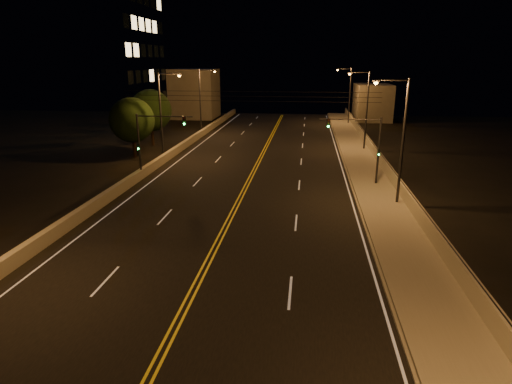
# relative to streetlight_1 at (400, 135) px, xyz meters

# --- Properties ---
(road) EXTENTS (18.00, 120.00, 0.02)m
(road) POSITION_rel_streetlight_1_xyz_m (-11.52, -3.89, -5.29)
(road) COLOR black
(road) RESTS_ON ground
(sidewalk) EXTENTS (3.60, 120.00, 0.30)m
(sidewalk) POSITION_rel_streetlight_1_xyz_m (-0.72, -3.89, -5.15)
(sidewalk) COLOR gray
(sidewalk) RESTS_ON ground
(curb) EXTENTS (0.14, 120.00, 0.15)m
(curb) POSITION_rel_streetlight_1_xyz_m (-2.59, -3.89, -5.22)
(curb) COLOR gray
(curb) RESTS_ON ground
(parapet_wall) EXTENTS (0.30, 120.00, 1.00)m
(parapet_wall) POSITION_rel_streetlight_1_xyz_m (0.93, -3.89, -4.50)
(parapet_wall) COLOR #A49F88
(parapet_wall) RESTS_ON sidewalk
(jersey_barrier) EXTENTS (0.45, 120.00, 0.86)m
(jersey_barrier) POSITION_rel_streetlight_1_xyz_m (-21.41, -3.89, -4.87)
(jersey_barrier) COLOR #A49F88
(jersey_barrier) RESTS_ON ground
(distant_building_right) EXTENTS (6.00, 10.00, 6.27)m
(distant_building_right) POSITION_rel_streetlight_1_xyz_m (4.98, 49.44, -2.16)
(distant_building_right) COLOR gray
(distant_building_right) RESTS_ON ground
(distant_building_left) EXTENTS (8.00, 8.00, 8.84)m
(distant_building_left) POSITION_rel_streetlight_1_xyz_m (-27.52, 48.29, -0.88)
(distant_building_left) COLOR gray
(distant_building_left) RESTS_ON ground
(parapet_rail) EXTENTS (0.06, 120.00, 0.06)m
(parapet_rail) POSITION_rel_streetlight_1_xyz_m (0.93, -3.89, -3.97)
(parapet_rail) COLOR black
(parapet_rail) RESTS_ON parapet_wall
(lane_markings) EXTENTS (17.32, 116.00, 0.00)m
(lane_markings) POSITION_rel_streetlight_1_xyz_m (-11.52, -3.96, -5.28)
(lane_markings) COLOR silver
(lane_markings) RESTS_ON road
(streetlight_1) EXTENTS (2.55, 0.28, 9.18)m
(streetlight_1) POSITION_rel_streetlight_1_xyz_m (0.00, 0.00, 0.00)
(streetlight_1) COLOR #2D2D33
(streetlight_1) RESTS_ON ground
(streetlight_2) EXTENTS (2.55, 0.28, 9.18)m
(streetlight_2) POSITION_rel_streetlight_1_xyz_m (0.00, 20.27, 0.00)
(streetlight_2) COLOR #2D2D33
(streetlight_2) RESTS_ON ground
(streetlight_3) EXTENTS (2.55, 0.28, 9.18)m
(streetlight_3) POSITION_rel_streetlight_1_xyz_m (0.00, 42.31, 0.00)
(streetlight_3) COLOR #2D2D33
(streetlight_3) RESTS_ON ground
(streetlight_5) EXTENTS (2.55, 0.28, 9.18)m
(streetlight_5) POSITION_rel_streetlight_1_xyz_m (-21.44, 12.33, 0.00)
(streetlight_5) COLOR #2D2D33
(streetlight_5) RESTS_ON ground
(streetlight_6) EXTENTS (2.55, 0.28, 9.18)m
(streetlight_6) POSITION_rel_streetlight_1_xyz_m (-21.44, 29.23, 0.00)
(streetlight_6) COLOR #2D2D33
(streetlight_6) RESTS_ON ground
(traffic_signal_right) EXTENTS (5.11, 0.31, 5.88)m
(traffic_signal_right) POSITION_rel_streetlight_1_xyz_m (-1.55, 5.00, -1.56)
(traffic_signal_right) COLOR #2D2D33
(traffic_signal_right) RESTS_ON ground
(traffic_signal_left) EXTENTS (5.11, 0.31, 5.88)m
(traffic_signal_left) POSITION_rel_streetlight_1_xyz_m (-20.30, 5.00, -1.56)
(traffic_signal_left) COLOR #2D2D33
(traffic_signal_left) RESTS_ON ground
(overhead_wires) EXTENTS (22.00, 0.03, 0.83)m
(overhead_wires) POSITION_rel_streetlight_1_xyz_m (-11.52, 5.61, 2.10)
(overhead_wires) COLOR black
(building_tower) EXTENTS (24.00, 15.00, 27.44)m
(building_tower) POSITION_rel_streetlight_1_xyz_m (-39.85, 25.97, 7.85)
(building_tower) COLOR gray
(building_tower) RESTS_ON ground
(tree_0) EXTENTS (4.84, 4.84, 6.56)m
(tree_0) POSITION_rel_streetlight_1_xyz_m (-25.42, 13.56, -1.16)
(tree_0) COLOR black
(tree_0) RESTS_ON ground
(tree_1) EXTENTS (5.14, 5.14, 6.97)m
(tree_1) POSITION_rel_streetlight_1_xyz_m (-25.86, 20.57, -0.91)
(tree_1) COLOR black
(tree_1) RESTS_ON ground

